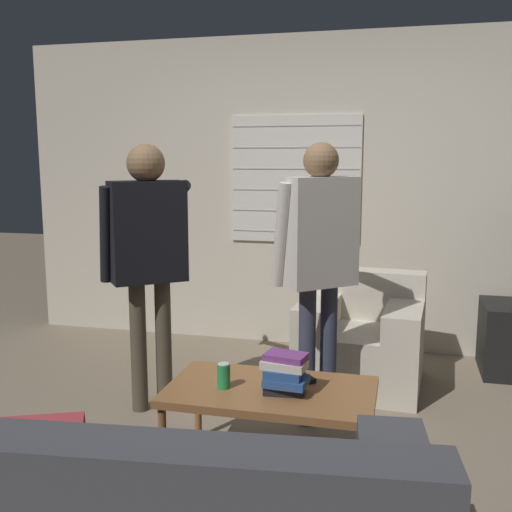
% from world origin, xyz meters
% --- Properties ---
extents(ground_plane, '(16.00, 16.00, 0.00)m').
position_xyz_m(ground_plane, '(0.00, 0.00, 0.00)').
color(ground_plane, '#7F705B').
extents(wall_back, '(5.20, 0.08, 2.55)m').
position_xyz_m(wall_back, '(-0.01, 2.03, 1.28)').
color(wall_back, beige).
rests_on(wall_back, ground_plane).
extents(armchair_beige, '(0.87, 0.82, 0.77)m').
position_xyz_m(armchair_beige, '(0.40, 1.21, 0.32)').
color(armchair_beige, beige).
rests_on(armchair_beige, ground_plane).
extents(coffee_table, '(1.03, 0.59, 0.44)m').
position_xyz_m(coffee_table, '(0.05, -0.13, 0.40)').
color(coffee_table, brown).
rests_on(coffee_table, ground_plane).
extents(person_left_standing, '(0.53, 0.83, 1.65)m').
position_xyz_m(person_left_standing, '(-0.85, 0.46, 1.06)').
color(person_left_standing, '#4C4233').
rests_on(person_left_standing, ground_plane).
extents(person_right_standing, '(0.50, 0.81, 1.66)m').
position_xyz_m(person_right_standing, '(0.19, 0.52, 1.05)').
color(person_right_standing, '#33384C').
rests_on(person_right_standing, ground_plane).
extents(book_stack, '(0.23, 0.19, 0.20)m').
position_xyz_m(book_stack, '(0.13, -0.17, 0.54)').
color(book_stack, black).
rests_on(book_stack, coffee_table).
extents(soda_can, '(0.07, 0.07, 0.13)m').
position_xyz_m(soda_can, '(-0.18, -0.18, 0.50)').
color(soda_can, '#238E47').
rests_on(soda_can, coffee_table).
extents(spare_remote, '(0.12, 0.12, 0.02)m').
position_xyz_m(spare_remote, '(0.20, 0.03, 0.45)').
color(spare_remote, black).
rests_on(spare_remote, coffee_table).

